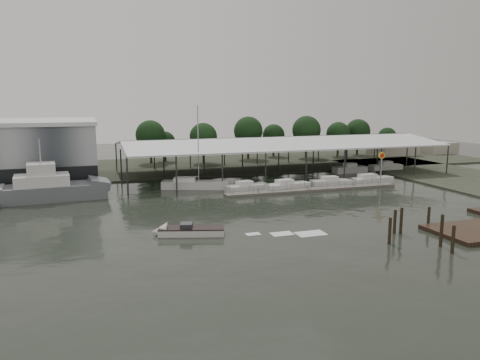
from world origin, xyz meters
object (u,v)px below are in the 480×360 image
object	(u,v)px
shell_fuel_sign	(382,162)
grey_trawler	(50,188)
speedboat_underway	(186,231)
white_sailboat	(194,184)

from	to	relation	value
shell_fuel_sign	grey_trawler	size ratio (longest dim) A/B	0.35
shell_fuel_sign	speedboat_underway	bearing A→B (deg)	-154.52
grey_trawler	white_sailboat	world-z (taller)	white_sailboat
grey_trawler	white_sailboat	xyz separation A→B (m)	(20.81, 1.71, -0.93)
shell_fuel_sign	white_sailboat	distance (m)	29.94
grey_trawler	speedboat_underway	distance (m)	26.97
shell_fuel_sign	white_sailboat	bearing A→B (deg)	164.85
white_sailboat	speedboat_underway	xyz separation A→B (m)	(-6.63, -24.62, -0.25)
grey_trawler	speedboat_underway	world-z (taller)	grey_trawler
shell_fuel_sign	speedboat_underway	size ratio (longest dim) A/B	0.31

